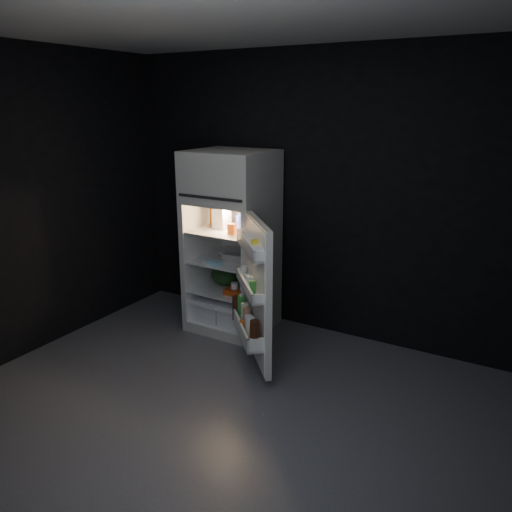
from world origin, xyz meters
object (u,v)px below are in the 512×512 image
Objects in this scene: yogurt_tray at (240,292)px; egg_carton at (238,258)px; milk_jug at (222,216)px; refrigerator at (233,236)px; fridge_door at (254,295)px.

egg_carton is at bearing 125.75° from yogurt_tray.
yogurt_tray is (0.27, -0.12, -0.69)m from milk_jug.
milk_jug is 0.43m from egg_carton.
refrigerator is at bearing 28.59° from milk_jug.
fridge_door is 1.06m from milk_jug.
yogurt_tray is at bearing -56.72° from egg_carton.
milk_jug reaches higher than egg_carton.
egg_carton reaches higher than yogurt_tray.
refrigerator reaches higher than egg_carton.
fridge_door is at bearing -46.11° from refrigerator.
refrigerator is 0.23m from egg_carton.
milk_jug is 0.81× the size of egg_carton.
fridge_door is 0.71m from yogurt_tray.
egg_carton is at bearing -4.44° from milk_jug.
yogurt_tray is (-0.45, 0.49, -0.23)m from fridge_door.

